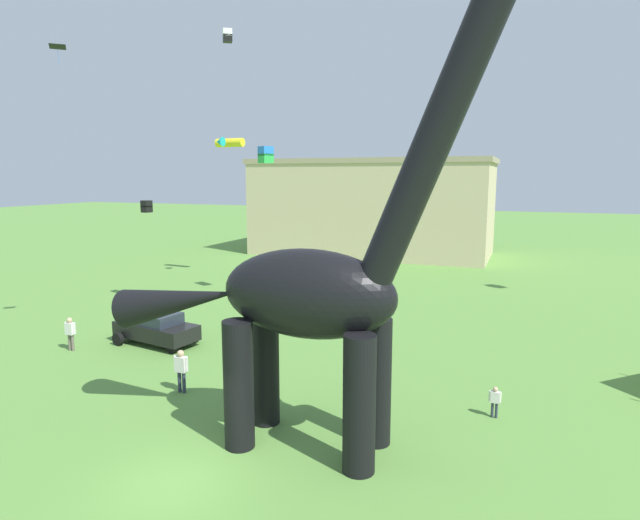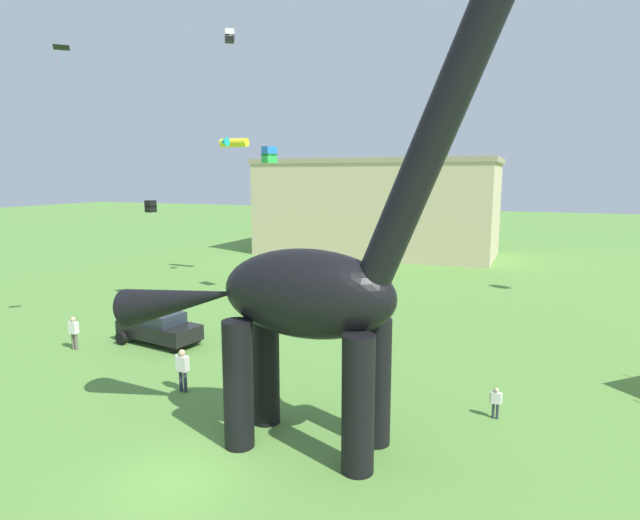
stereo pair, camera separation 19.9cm
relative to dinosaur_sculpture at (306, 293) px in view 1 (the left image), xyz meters
The scene contains 13 objects.
ground_plane 6.11m from the dinosaur_sculpture, 128.18° to the right, with size 240.00×240.00×0.00m, color #5B8E3D.
dinosaur_sculpture is the anchor object (origin of this frame).
parked_sedan_left 12.92m from the dinosaur_sculpture, 148.97° to the left, with size 4.44×2.45×1.55m.
person_vendor_side 7.68m from the dinosaur_sculpture, 37.42° to the left, with size 0.41×0.18×1.08m.
person_strolling_adult 10.33m from the dinosaur_sculpture, 93.95° to the left, with size 0.63×0.28×1.68m.
person_photographer 7.19m from the dinosaur_sculpture, 162.16° to the left, with size 0.62×0.27×1.65m.
person_watching_child 14.69m from the dinosaur_sculpture, 163.35° to the left, with size 0.59×0.26×1.58m.
kite_apex 16.75m from the dinosaur_sculpture, 161.86° to the left, with size 0.82×0.81×0.83m.
kite_drifting 19.74m from the dinosaur_sculpture, 120.47° to the left, with size 0.99×0.99×1.04m.
kite_mid_left 11.43m from the dinosaur_sculpture, 137.06° to the left, with size 0.48×0.48×0.49m.
kite_near_high 20.89m from the dinosaur_sculpture, 141.31° to the left, with size 0.61×0.61×0.74m.
kite_near_low 27.61m from the dinosaur_sculpture, 125.61° to the left, with size 2.40×2.07×0.69m.
background_building_block 40.81m from the dinosaur_sculpture, 103.24° to the left, with size 24.17×10.99×9.76m.
Camera 1 is at (8.35, -10.83, 8.05)m, focal length 29.93 mm.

